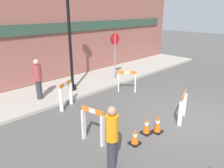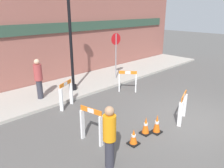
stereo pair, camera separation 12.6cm
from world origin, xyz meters
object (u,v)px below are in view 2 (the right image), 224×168
(stop_sign, at_px, (116,49))
(person_pedestrian, at_px, (38,78))
(person_worker, at_px, (109,135))
(streetlamp_post, at_px, (70,22))

(stop_sign, distance_m, person_pedestrian, 4.34)
(stop_sign, bearing_deg, person_worker, 48.63)
(streetlamp_post, bearing_deg, person_worker, -115.56)
(person_pedestrian, bearing_deg, streetlamp_post, 146.11)
(stop_sign, distance_m, person_worker, 6.97)
(stop_sign, xyz_separation_m, person_pedestrian, (-4.28, 0.25, -0.70))
(streetlamp_post, relative_size, person_worker, 2.90)
(stop_sign, bearing_deg, streetlamp_post, 1.98)
(streetlamp_post, height_order, person_worker, streetlamp_post)
(streetlamp_post, xyz_separation_m, person_pedestrian, (-1.61, 0.10, -2.15))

